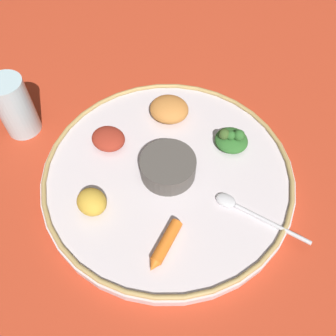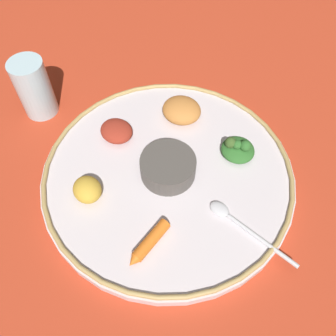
{
  "view_description": "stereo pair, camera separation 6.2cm",
  "coord_description": "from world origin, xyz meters",
  "px_view_note": "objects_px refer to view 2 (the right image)",
  "views": [
    {
      "loc": [
        0.17,
        0.3,
        0.55
      ],
      "look_at": [
        0.0,
        0.0,
        0.03
      ],
      "focal_mm": 39.01,
      "sensor_mm": 36.0,
      "label": 1
    },
    {
      "loc": [
        0.11,
        0.33,
        0.55
      ],
      "look_at": [
        0.0,
        0.0,
        0.03
      ],
      "focal_mm": 39.01,
      "sensor_mm": 36.0,
      "label": 2
    }
  ],
  "objects_px": {
    "center_bowl": "(168,166)",
    "drinking_glass": "(35,91)",
    "greens_pile": "(238,148)",
    "spoon": "(238,223)",
    "carrot_near_spoon": "(149,243)"
  },
  "relations": [
    {
      "from": "spoon",
      "to": "drinking_glass",
      "type": "distance_m",
      "value": 0.45
    },
    {
      "from": "center_bowl",
      "to": "drinking_glass",
      "type": "bearing_deg",
      "value": -51.54
    },
    {
      "from": "spoon",
      "to": "drinking_glass",
      "type": "xyz_separation_m",
      "value": [
        0.26,
        -0.37,
        0.03
      ]
    },
    {
      "from": "greens_pile",
      "to": "spoon",
      "type": "bearing_deg",
      "value": 66.84
    },
    {
      "from": "greens_pile",
      "to": "center_bowl",
      "type": "bearing_deg",
      "value": 0.45
    },
    {
      "from": "spoon",
      "to": "carrot_near_spoon",
      "type": "bearing_deg",
      "value": -4.12
    },
    {
      "from": "spoon",
      "to": "drinking_glass",
      "type": "relative_size",
      "value": 1.24
    },
    {
      "from": "greens_pile",
      "to": "carrot_near_spoon",
      "type": "bearing_deg",
      "value": 30.62
    },
    {
      "from": "spoon",
      "to": "center_bowl",
      "type": "bearing_deg",
      "value": -59.53
    },
    {
      "from": "center_bowl",
      "to": "greens_pile",
      "type": "distance_m",
      "value": 0.13
    },
    {
      "from": "spoon",
      "to": "carrot_near_spoon",
      "type": "height_order",
      "value": "carrot_near_spoon"
    },
    {
      "from": "center_bowl",
      "to": "carrot_near_spoon",
      "type": "distance_m",
      "value": 0.14
    },
    {
      "from": "center_bowl",
      "to": "carrot_near_spoon",
      "type": "height_order",
      "value": "center_bowl"
    },
    {
      "from": "carrot_near_spoon",
      "to": "drinking_glass",
      "type": "relative_size",
      "value": 0.69
    },
    {
      "from": "greens_pile",
      "to": "drinking_glass",
      "type": "distance_m",
      "value": 0.4
    }
  ]
}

